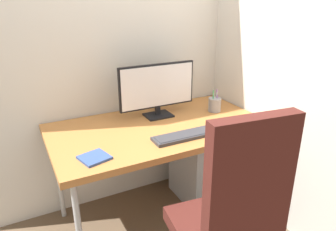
# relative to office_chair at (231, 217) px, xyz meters

# --- Properties ---
(ground_plane) EXTENTS (8.00, 8.00, 0.00)m
(ground_plane) POSITION_rel_office_chair_xyz_m (0.05, 0.86, -0.62)
(ground_plane) COLOR brown
(wall_back) EXTENTS (2.45, 0.04, 2.80)m
(wall_back) POSITION_rel_office_chair_xyz_m (0.05, 1.31, 0.78)
(wall_back) COLOR silver
(wall_back) RESTS_ON ground_plane
(wall_side_right) EXTENTS (0.04, 1.79, 2.80)m
(wall_side_right) POSITION_rel_office_chair_xyz_m (0.82, 0.73, 0.78)
(wall_side_right) COLOR silver
(wall_side_right) RESTS_ON ground_plane
(desk) EXTENTS (1.48, 0.83, 0.76)m
(desk) POSITION_rel_office_chair_xyz_m (0.05, 0.86, 0.09)
(desk) COLOR #B27038
(desk) RESTS_ON ground_plane
(office_chair) EXTENTS (0.57, 0.58, 1.17)m
(office_chair) POSITION_rel_office_chair_xyz_m (0.00, 0.00, 0.00)
(office_chair) COLOR black
(office_chair) RESTS_ON ground_plane
(filing_cabinet) EXTENTS (0.41, 0.45, 0.63)m
(filing_cabinet) POSITION_rel_office_chair_xyz_m (0.48, 0.94, -0.30)
(filing_cabinet) COLOR #9EA0A5
(filing_cabinet) RESTS_ON ground_plane
(monitor) EXTENTS (0.59, 0.16, 0.39)m
(monitor) POSITION_rel_office_chair_xyz_m (0.12, 1.04, 0.35)
(monitor) COLOR black
(monitor) RESTS_ON desk
(keyboard) EXTENTS (0.42, 0.13, 0.02)m
(keyboard) POSITION_rel_office_chair_xyz_m (0.10, 0.62, 0.15)
(keyboard) COLOR #333338
(keyboard) RESTS_ON desk
(mouse) EXTENTS (0.08, 0.11, 0.04)m
(mouse) POSITION_rel_office_chair_xyz_m (0.49, 0.65, 0.16)
(mouse) COLOR gray
(mouse) RESTS_ON desk
(pen_holder) EXTENTS (0.10, 0.10, 0.17)m
(pen_holder) POSITION_rel_office_chair_xyz_m (0.56, 0.93, 0.19)
(pen_holder) COLOR gray
(pen_holder) RESTS_ON desk
(notebook) EXTENTS (0.18, 0.18, 0.01)m
(notebook) POSITION_rel_office_chair_xyz_m (-0.48, 0.61, 0.14)
(notebook) COLOR #334C8C
(notebook) RESTS_ON desk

